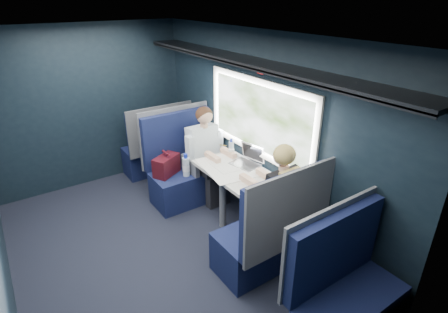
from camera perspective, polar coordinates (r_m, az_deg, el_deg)
ground at (r=4.13m, az=-10.74°, el=-15.16°), size 2.80×4.20×0.01m
room_shell at (r=3.39m, az=-12.36°, el=4.55°), size 3.00×4.40×2.40m
table at (r=4.17m, az=1.51°, el=-3.14°), size 0.62×1.00×0.74m
seat_bay_near at (r=4.85m, az=-6.48°, el=-2.22°), size 1.04×0.62×1.26m
seat_bay_far at (r=3.64m, az=7.33°, el=-12.75°), size 1.04×0.62×1.26m
seat_row_front at (r=5.62m, az=-10.82°, el=1.27°), size 1.04×0.51×1.16m
seat_row_back at (r=3.20m, az=18.95°, el=-20.65°), size 1.04×0.51×1.16m
man at (r=4.70m, az=-2.79°, el=0.99°), size 0.53×0.56×1.32m
woman at (r=3.70m, az=8.81°, el=-6.20°), size 0.53×0.56×1.32m
papers at (r=4.18m, az=0.33°, el=-1.79°), size 0.62×0.81×0.01m
laptop at (r=4.26m, az=4.06°, el=-0.37°), size 0.33×0.39×0.25m
bottle_small at (r=4.47m, az=1.19°, el=1.40°), size 0.07×0.07×0.22m
cup at (r=4.46m, az=1.21°, el=0.65°), size 0.08×0.08×0.10m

